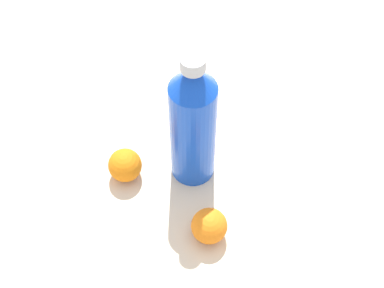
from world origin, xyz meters
TOP-DOWN VIEW (x-y plane):
  - ground_plane at (0.00, 0.00)m, footprint 2.40×2.40m
  - water_bottle at (0.00, 0.02)m, footprint 0.08×0.08m
  - orange_0 at (-0.09, -0.02)m, footprint 0.07×0.07m
  - orange_1 at (0.07, -0.08)m, footprint 0.06×0.06m
  - orange_2 at (0.11, 0.10)m, footprint 0.06×0.06m

SIDE VIEW (x-z plane):
  - ground_plane at x=0.00m, z-range 0.00..0.00m
  - orange_1 at x=0.07m, z-range 0.00..0.06m
  - orange_2 at x=0.11m, z-range 0.00..0.06m
  - orange_0 at x=-0.09m, z-range 0.00..0.07m
  - water_bottle at x=0.00m, z-range -0.01..0.28m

